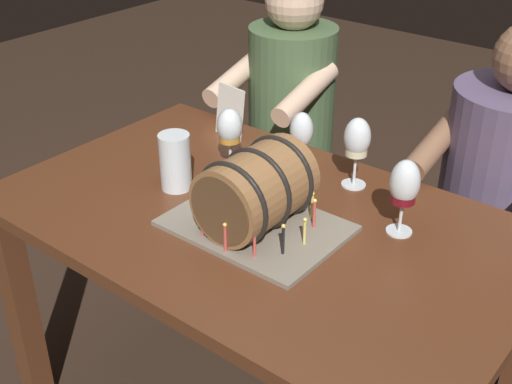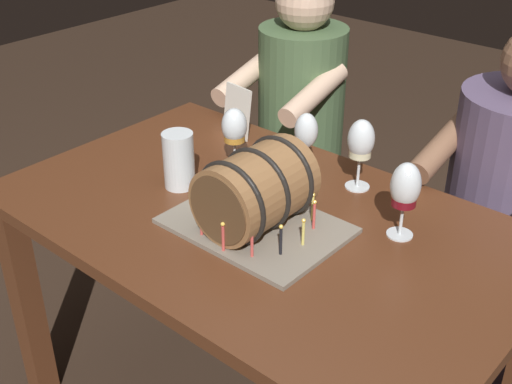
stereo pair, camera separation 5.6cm
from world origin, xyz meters
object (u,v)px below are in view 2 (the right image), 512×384
(wine_glass_empty, at_px, (306,132))
(wine_glass_white, at_px, (361,143))
(barrel_cake, at_px, (256,193))
(beer_pint, at_px, (179,163))
(wine_glass_red, at_px, (405,189))
(wine_glass_amber, at_px, (234,129))
(person_seated_left, at_px, (299,155))
(menu_card, at_px, (237,112))
(person_seated_right, at_px, (504,225))
(dining_table, at_px, (260,253))

(wine_glass_empty, xyz_separation_m, wine_glass_white, (0.17, 0.01, 0.02))
(barrel_cake, xyz_separation_m, beer_pint, (-0.29, 0.02, -0.03))
(wine_glass_empty, height_order, wine_glass_red, wine_glass_red)
(wine_glass_amber, bearing_deg, wine_glass_red, 0.58)
(wine_glass_amber, bearing_deg, wine_glass_white, 23.04)
(person_seated_left, bearing_deg, wine_glass_white, -38.23)
(wine_glass_amber, height_order, menu_card, wine_glass_amber)
(person_seated_left, relative_size, person_seated_right, 1.03)
(wine_glass_empty, height_order, person_seated_left, person_seated_left)
(wine_glass_white, bearing_deg, person_seated_left, 141.77)
(dining_table, xyz_separation_m, person_seated_left, (-0.39, 0.67, -0.10))
(barrel_cake, relative_size, beer_pint, 2.68)
(dining_table, bearing_deg, person_seated_right, 60.02)
(dining_table, xyz_separation_m, beer_pint, (-0.26, -0.03, 0.18))
(dining_table, xyz_separation_m, wine_glass_amber, (-0.22, 0.15, 0.24))
(menu_card, distance_m, person_seated_right, 0.87)
(beer_pint, relative_size, person_seated_left, 0.13)
(wine_glass_white, height_order, person_seated_right, person_seated_right)
(dining_table, xyz_separation_m, person_seated_right, (0.39, 0.67, -0.07))
(dining_table, height_order, beer_pint, beer_pint)
(person_seated_right, bearing_deg, wine_glass_white, -126.17)
(wine_glass_red, relative_size, menu_card, 1.21)
(barrel_cake, height_order, wine_glass_empty, barrel_cake)
(beer_pint, relative_size, person_seated_right, 0.13)
(wine_glass_white, distance_m, beer_pint, 0.48)
(wine_glass_empty, bearing_deg, dining_table, -76.82)
(wine_glass_empty, xyz_separation_m, wine_glass_amber, (-0.16, -0.12, 0.01))
(barrel_cake, height_order, person_seated_left, person_seated_left)
(wine_glass_empty, distance_m, wine_glass_white, 0.17)
(wine_glass_white, xyz_separation_m, person_seated_left, (-0.49, 0.39, -0.34))
(dining_table, xyz_separation_m, menu_card, (-0.36, 0.32, 0.19))
(wine_glass_amber, height_order, person_seated_left, person_seated_left)
(dining_table, relative_size, wine_glass_red, 6.97)
(person_seated_right, bearing_deg, wine_glass_empty, -138.22)
(wine_glass_white, relative_size, person_seated_left, 0.17)
(wine_glass_white, xyz_separation_m, person_seated_right, (0.28, 0.39, -0.32))
(wine_glass_red, bearing_deg, wine_glass_empty, 162.70)
(wine_glass_amber, height_order, wine_glass_white, wine_glass_white)
(dining_table, height_order, person_seated_left, person_seated_left)
(barrel_cake, xyz_separation_m, wine_glass_amber, (-0.25, 0.20, 0.03))
(beer_pint, distance_m, menu_card, 0.36)
(menu_card, height_order, person_seated_right, person_seated_right)
(wine_glass_red, height_order, person_seated_right, person_seated_right)
(dining_table, distance_m, wine_glass_white, 0.39)
(dining_table, distance_m, wine_glass_amber, 0.35)
(dining_table, distance_m, menu_card, 0.52)
(wine_glass_amber, xyz_separation_m, wine_glass_white, (0.32, 0.14, 0.01))
(wine_glass_amber, bearing_deg, person_seated_right, 40.89)
(beer_pint, height_order, person_seated_left, person_seated_left)
(wine_glass_white, relative_size, beer_pint, 1.27)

